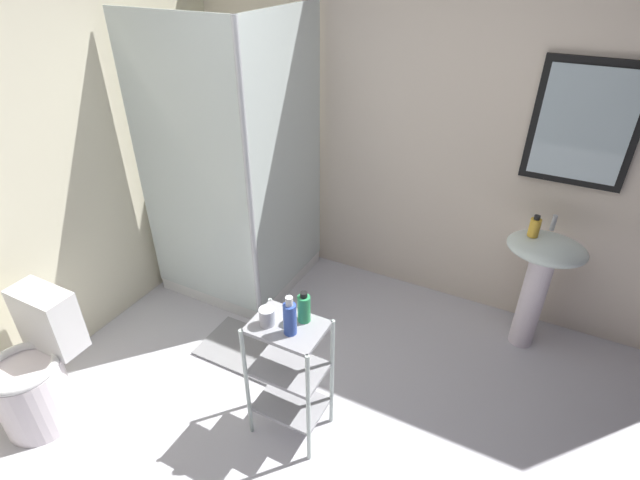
% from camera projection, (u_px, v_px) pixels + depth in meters
% --- Properties ---
extents(ground_plane, '(4.20, 4.20, 0.02)m').
position_uv_depth(ground_plane, '(306.00, 477.00, 2.44)').
color(ground_plane, silver).
extents(wall_back, '(4.20, 0.14, 2.50)m').
position_uv_depth(wall_back, '(440.00, 129.00, 3.17)').
color(wall_back, beige).
rests_on(wall_back, ground_plane).
extents(shower_stall, '(0.92, 0.92, 2.00)m').
position_uv_depth(shower_stall, '(243.00, 233.00, 3.57)').
color(shower_stall, white).
rests_on(shower_stall, ground_plane).
extents(pedestal_sink, '(0.46, 0.37, 0.81)m').
position_uv_depth(pedestal_sink, '(540.00, 271.00, 2.96)').
color(pedestal_sink, white).
rests_on(pedestal_sink, ground_plane).
extents(sink_faucet, '(0.03, 0.03, 0.10)m').
position_uv_depth(sink_faucet, '(554.00, 223.00, 2.90)').
color(sink_faucet, silver).
rests_on(sink_faucet, pedestal_sink).
extents(toilet, '(0.37, 0.49, 0.76)m').
position_uv_depth(toilet, '(37.00, 373.00, 2.60)').
color(toilet, white).
rests_on(toilet, ground_plane).
extents(storage_cart, '(0.38, 0.28, 0.74)m').
position_uv_depth(storage_cart, '(289.00, 370.00, 2.46)').
color(storage_cart, silver).
rests_on(storage_cart, ground_plane).
extents(hand_soap_bottle, '(0.06, 0.06, 0.14)m').
position_uv_depth(hand_soap_bottle, '(535.00, 227.00, 2.84)').
color(hand_soap_bottle, gold).
rests_on(hand_soap_bottle, pedestal_sink).
extents(body_wash_bottle_green, '(0.06, 0.06, 0.17)m').
position_uv_depth(body_wash_bottle_green, '(304.00, 308.00, 2.29)').
color(body_wash_bottle_green, '#2E9958').
rests_on(body_wash_bottle_green, storage_cart).
extents(shampoo_bottle_blue, '(0.06, 0.06, 0.21)m').
position_uv_depth(shampoo_bottle_blue, '(290.00, 318.00, 2.21)').
color(shampoo_bottle_blue, '#3251B4').
rests_on(shampoo_bottle_blue, storage_cart).
extents(rinse_cup, '(0.08, 0.08, 0.09)m').
position_uv_depth(rinse_cup, '(267.00, 317.00, 2.29)').
color(rinse_cup, silver).
rests_on(rinse_cup, storage_cart).
extents(bath_mat, '(0.60, 0.40, 0.02)m').
position_uv_depth(bath_mat, '(247.00, 349.00, 3.18)').
color(bath_mat, gray).
rests_on(bath_mat, ground_plane).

